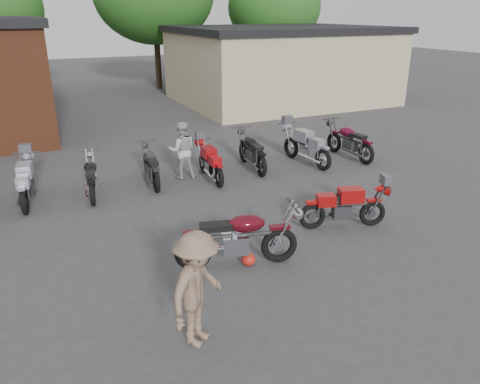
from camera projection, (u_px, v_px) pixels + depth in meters
name	position (u px, v px, depth m)	size (l,w,h in m)	color
ground	(283.00, 262.00, 8.90)	(90.00, 90.00, 0.00)	#363639
stucco_building	(280.00, 67.00, 24.31)	(10.00, 8.00, 3.50)	tan
tree_2	(155.00, 13.00, 27.45)	(7.04, 7.04, 8.80)	#184813
tree_3	(274.00, 22.00, 30.86)	(6.08, 6.08, 7.60)	#184813
vintage_motorcycle	(239.00, 234.00, 8.56)	(2.23, 0.74, 1.29)	#4A0912
sportbike	(345.00, 204.00, 10.17)	(1.88, 0.62, 1.09)	#A20D0D
helmet	(248.00, 259.00, 8.77)	(0.26, 0.26, 0.24)	red
person_light	(182.00, 150.00, 13.15)	(0.79, 0.61, 1.62)	#AFAEAA
person_tan	(197.00, 289.00, 6.47)	(1.12, 0.64, 1.74)	#7D624D
row_bike_1	(26.00, 180.00, 11.48)	(2.02, 0.67, 1.17)	#999FA7
row_bike_2	(91.00, 175.00, 11.96)	(1.89, 0.62, 1.09)	black
row_bike_3	(151.00, 164.00, 12.80)	(1.94, 0.64, 1.13)	#252528
row_bike_4	(210.00, 161.00, 13.12)	(1.88, 0.62, 1.09)	#B10E14
row_bike_5	(252.00, 149.00, 14.01)	(2.09, 0.69, 1.21)	black
row_bike_6	(306.00, 144.00, 14.48)	(2.14, 0.71, 1.24)	gray
row_bike_7	(349.00, 139.00, 15.06)	(2.15, 0.71, 1.25)	#500A20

